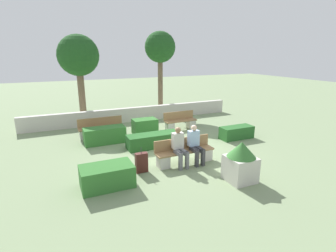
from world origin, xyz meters
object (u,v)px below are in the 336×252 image
(bench_left_side, at_px, (180,123))
(tree_leftmost, at_px, (78,57))
(bench_right_side, at_px, (101,129))
(tree_center_left, at_px, (160,49))
(person_seated_man, at_px, (195,143))
(planter_corner_left, at_px, (241,161))
(bench_front, at_px, (184,153))
(person_seated_woman, at_px, (179,145))
(suitcase, at_px, (141,163))

(bench_left_side, height_order, tree_leftmost, tree_leftmost)
(bench_right_side, height_order, tree_center_left, tree_center_left)
(bench_right_side, xyz_separation_m, tree_center_left, (4.44, 3.59, 3.60))
(bench_left_side, bearing_deg, person_seated_man, -119.45)
(person_seated_man, xyz_separation_m, planter_corner_left, (0.56, -1.72, -0.11))
(person_seated_man, bearing_deg, tree_center_left, 75.68)
(bench_front, distance_m, bench_right_side, 4.67)
(person_seated_man, xyz_separation_m, tree_center_left, (2.02, 7.92, 3.20))
(planter_corner_left, bearing_deg, tree_leftmost, 108.89)
(bench_left_side, relative_size, bench_right_side, 0.82)
(bench_right_side, bearing_deg, planter_corner_left, -64.94)
(bench_right_side, xyz_separation_m, person_seated_man, (2.42, -4.33, 0.40))
(person_seated_woman, relative_size, tree_leftmost, 0.28)
(person_seated_woman, distance_m, suitcase, 1.39)
(bench_front, height_order, bench_left_side, same)
(bench_right_side, bearing_deg, bench_front, -64.67)
(bench_left_side, xyz_separation_m, tree_leftmost, (-4.20, 4.00, 3.19))
(bench_front, bearing_deg, person_seated_woman, -152.48)
(person_seated_woman, xyz_separation_m, tree_center_left, (2.63, 7.92, 3.21))
(planter_corner_left, xyz_separation_m, suitcase, (-2.50, 1.78, -0.30))
(suitcase, bearing_deg, bench_front, 3.12)
(suitcase, distance_m, tree_center_left, 9.52)
(bench_left_side, relative_size, person_seated_man, 1.23)
(tree_center_left, bearing_deg, person_seated_man, -104.32)
(bench_front, bearing_deg, tree_center_left, 73.15)
(bench_right_side, xyz_separation_m, tree_leftmost, (-0.34, 3.64, 3.17))
(person_seated_man, distance_m, tree_leftmost, 8.87)
(person_seated_man, xyz_separation_m, person_seated_woman, (-0.61, -0.00, -0.01))
(person_seated_man, xyz_separation_m, tree_leftmost, (-2.75, 7.96, 2.77))
(bench_left_side, height_order, person_seated_man, person_seated_man)
(bench_front, distance_m, planter_corner_left, 2.09)
(person_seated_man, bearing_deg, tree_leftmost, 109.08)
(bench_left_side, distance_m, tree_center_left, 5.39)
(planter_corner_left, bearing_deg, person_seated_man, 108.03)
(bench_front, height_order, tree_center_left, tree_center_left)
(bench_front, relative_size, bench_left_side, 1.28)
(bench_left_side, height_order, suitcase, bench_left_side)
(person_seated_man, relative_size, suitcase, 1.58)
(tree_leftmost, xyz_separation_m, tree_center_left, (4.78, -0.04, 0.43))
(person_seated_man, height_order, planter_corner_left, person_seated_man)
(bench_right_side, height_order, tree_leftmost, tree_leftmost)
(bench_left_side, relative_size, planter_corner_left, 1.35)
(bench_front, relative_size, person_seated_man, 1.58)
(suitcase, height_order, tree_leftmost, tree_leftmost)
(bench_front, distance_m, person_seated_woman, 0.50)
(bench_right_side, xyz_separation_m, planter_corner_left, (2.98, -6.05, 0.29))
(tree_leftmost, bearing_deg, planter_corner_left, -71.11)
(bench_front, relative_size, tree_leftmost, 0.45)
(person_seated_woman, relative_size, tree_center_left, 0.27)
(planter_corner_left, bearing_deg, tree_center_left, 81.38)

